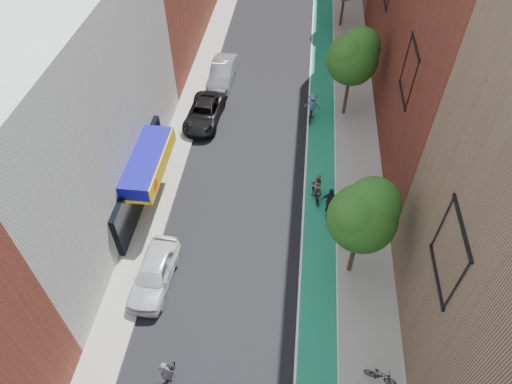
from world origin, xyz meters
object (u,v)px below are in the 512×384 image
(cyclist_lane_near, at_px, (316,189))
(cyclist_lane_far, at_px, (312,108))
(parked_car_white, at_px, (154,273))
(parked_car_silver, at_px, (222,72))
(cyclist_lane_mid, at_px, (330,205))
(cyclist_lead, at_px, (167,378))
(parked_car_black, at_px, (204,113))

(cyclist_lane_near, height_order, cyclist_lane_far, cyclist_lane_far)
(parked_car_white, bearing_deg, parked_car_silver, 91.52)
(cyclist_lane_mid, relative_size, cyclist_lane_far, 0.98)
(parked_car_white, height_order, cyclist_lane_far, cyclist_lane_far)
(cyclist_lane_mid, bearing_deg, cyclist_lead, 63.47)
(parked_car_white, bearing_deg, cyclist_lane_near, 43.13)
(parked_car_white, relative_size, parked_car_black, 0.90)
(parked_car_silver, height_order, cyclist_lane_near, cyclist_lane_near)
(cyclist_lead, relative_size, cyclist_lane_far, 0.91)
(parked_car_silver, bearing_deg, cyclist_lane_near, -56.51)
(parked_car_white, xyz_separation_m, cyclist_lane_near, (8.28, 6.98, 0.01))
(cyclist_lane_far, bearing_deg, cyclist_lane_near, 102.50)
(parked_car_silver, height_order, cyclist_lead, cyclist_lead)
(parked_car_white, relative_size, cyclist_lead, 2.28)
(cyclist_lane_far, bearing_deg, parked_car_black, 16.50)
(parked_car_black, distance_m, cyclist_lane_near, 10.78)
(cyclist_lane_mid, xyz_separation_m, cyclist_lane_far, (-1.29, 9.27, 0.11))
(parked_car_white, distance_m, cyclist_lane_far, 16.82)
(parked_car_white, xyz_separation_m, cyclist_lane_mid, (9.09, 5.64, 0.12))
(parked_car_black, bearing_deg, parked_car_silver, 87.51)
(parked_car_black, xyz_separation_m, cyclist_lead, (1.96, -19.09, -0.04))
(parked_car_black, xyz_separation_m, cyclist_lane_mid, (9.09, -8.25, 0.19))
(parked_car_black, xyz_separation_m, cyclist_lane_far, (7.80, 1.02, 0.30))
(cyclist_lead, xyz_separation_m, cyclist_lane_far, (5.84, 20.11, 0.35))
(parked_car_white, xyz_separation_m, cyclist_lead, (1.96, -5.20, -0.12))
(cyclist_lane_mid, distance_m, cyclist_lane_far, 9.36)
(cyclist_lead, bearing_deg, cyclist_lane_near, -112.96)
(parked_car_white, height_order, cyclist_lead, cyclist_lead)
(parked_car_black, height_order, cyclist_lane_far, cyclist_lane_far)
(parked_car_silver, xyz_separation_m, cyclist_lane_near, (7.78, -12.27, -0.03))
(parked_car_black, distance_m, parked_car_silver, 5.39)
(cyclist_lane_far, bearing_deg, cyclist_lead, 82.86)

